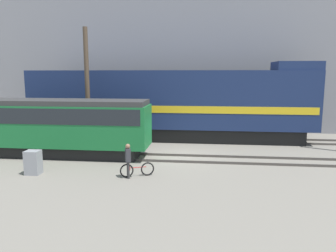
{
  "coord_description": "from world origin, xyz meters",
  "views": [
    {
      "loc": [
        1.46,
        -19.22,
        4.98
      ],
      "look_at": [
        -0.78,
        0.31,
        1.8
      ],
      "focal_mm": 35.0,
      "sensor_mm": 36.0,
      "label": 1
    }
  ],
  "objects": [
    {
      "name": "bicycle",
      "position": [
        -1.78,
        -4.13,
        0.34
      ],
      "size": [
        1.59,
        0.77,
        0.73
      ],
      "color": "black",
      "rests_on": "ground"
    },
    {
      "name": "utility_pole_left",
      "position": [
        -6.46,
        2.16,
        3.99
      ],
      "size": [
        0.31,
        0.31,
        7.98
      ],
      "color": "#4C3D2D",
      "rests_on": "ground"
    },
    {
      "name": "track_far",
      "position": [
        0.0,
        5.01,
        0.07
      ],
      "size": [
        60.0,
        1.51,
        0.14
      ],
      "color": "#47423D",
      "rests_on": "ground"
    },
    {
      "name": "ground_plane",
      "position": [
        0.0,
        0.0,
        0.0
      ],
      "size": [
        120.0,
        120.0,
        0.0
      ],
      "primitive_type": "plane",
      "color": "slate"
    },
    {
      "name": "streetcar",
      "position": [
        -7.21,
        -0.69,
        1.96
      ],
      "size": [
        10.79,
        2.54,
        3.42
      ],
      "color": "black",
      "rests_on": "ground"
    },
    {
      "name": "freight_locomotive",
      "position": [
        -1.09,
        5.01,
        2.7
      ],
      "size": [
        20.97,
        3.04,
        5.78
      ],
      "color": "black",
      "rests_on": "ground"
    },
    {
      "name": "signal_box",
      "position": [
        -6.98,
        -4.36,
        0.6
      ],
      "size": [
        0.7,
        0.6,
        1.2
      ],
      "color": "gray",
      "rests_on": "ground"
    },
    {
      "name": "person",
      "position": [
        -2.15,
        -4.43,
        1.02
      ],
      "size": [
        0.34,
        0.42,
        1.68
      ],
      "color": "#333333",
      "rests_on": "ground"
    },
    {
      "name": "track_near",
      "position": [
        0.0,
        -0.69,
        0.07
      ],
      "size": [
        60.0,
        1.5,
        0.14
      ],
      "color": "#47423D",
      "rests_on": "ground"
    },
    {
      "name": "building_backdrop",
      "position": [
        0.0,
        11.9,
        7.88
      ],
      "size": [
        49.45,
        6.0,
        15.76
      ],
      "color": "gray",
      "rests_on": "ground"
    }
  ]
}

